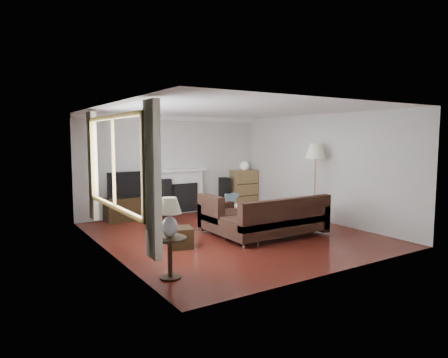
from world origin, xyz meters
TOP-DOWN VIEW (x-y plane):
  - room at (0.00, 0.00)m, footprint 5.10×5.60m
  - window at (-2.45, -0.20)m, footprint 0.12×2.74m
  - curtain_near at (-2.40, -1.72)m, footprint 0.10×0.35m
  - curtain_far at (-2.40, 1.32)m, footprint 0.10×0.35m
  - fireplace at (0.15, 2.64)m, footprint 1.40×0.26m
  - tv_stand at (-1.30, 2.47)m, footprint 1.11×0.50m
  - television at (-1.30, 2.47)m, footprint 1.07×0.14m
  - speaker_left at (-0.35, 2.55)m, footprint 0.30×0.34m
  - speaker_right at (1.44, 2.55)m, footprint 0.28×0.32m
  - bookshelf at (2.09, 2.53)m, footprint 0.76×0.36m
  - globe_lamp at (2.09, 2.53)m, footprint 0.25×0.25m
  - sectional_sofa at (0.57, -0.69)m, footprint 2.35×1.71m
  - coffee_table at (0.87, 0.67)m, footprint 1.22×0.92m
  - footstool at (-1.33, -0.33)m, footprint 0.52×0.52m
  - floor_lamp at (2.17, -0.14)m, footprint 0.60×0.60m
  - side_table at (-2.15, -1.69)m, footprint 0.47×0.47m
  - table_lamp at (-2.15, -1.69)m, footprint 0.34×0.34m

SIDE VIEW (x-z plane):
  - footstool at x=-1.33m, z-range 0.00..0.36m
  - coffee_table at x=0.87m, z-range 0.00..0.42m
  - tv_stand at x=-1.30m, z-range 0.00..0.55m
  - side_table at x=-2.15m, z-range 0.00..0.59m
  - sectional_sofa at x=0.57m, z-range 0.00..0.76m
  - speaker_right at x=1.44m, z-range 0.00..0.86m
  - speaker_left at x=-0.35m, z-range 0.00..0.93m
  - bookshelf at x=2.09m, z-range 0.00..1.04m
  - fireplace at x=0.15m, z-range 0.00..1.15m
  - table_lamp at x=-2.15m, z-range 0.59..1.13m
  - television at x=-1.30m, z-range 0.55..1.17m
  - floor_lamp at x=2.17m, z-range 0.00..1.82m
  - globe_lamp at x=2.09m, z-range 1.04..1.29m
  - room at x=0.00m, z-range -0.02..2.52m
  - curtain_near at x=-2.40m, z-range 0.35..2.45m
  - curtain_far at x=-2.40m, z-range 0.35..2.45m
  - window at x=-2.45m, z-range 0.78..2.32m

